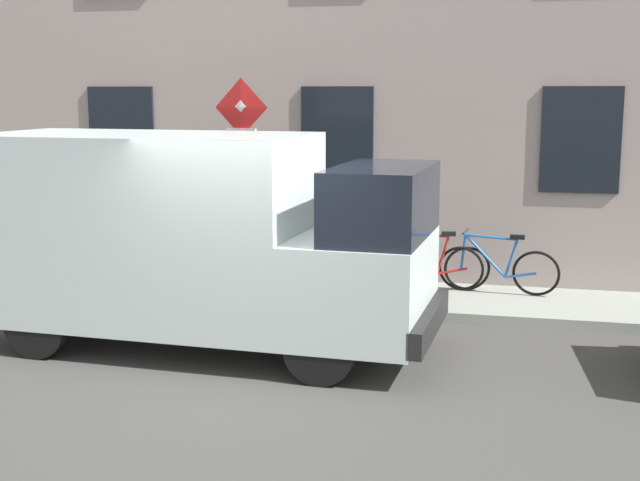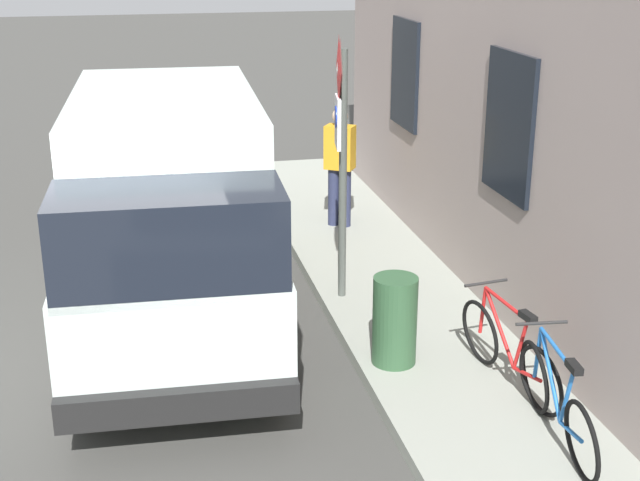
# 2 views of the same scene
# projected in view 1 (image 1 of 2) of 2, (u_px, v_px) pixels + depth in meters

# --- Properties ---
(ground_plane) EXTENTS (80.00, 80.00, 0.00)m
(ground_plane) POSITION_uv_depth(u_px,v_px,m) (254.00, 373.00, 9.23)
(ground_plane) COLOR #3E3D3A
(sidewalk_slab) EXTENTS (1.79, 14.78, 0.14)m
(sidewalk_slab) POSITION_uv_depth(u_px,v_px,m) (324.00, 295.00, 12.46)
(sidewalk_slab) COLOR gray
(sidewalk_slab) RESTS_ON ground_plane
(building_facade) EXTENTS (0.75, 12.78, 7.19)m
(building_facade) POSITION_uv_depth(u_px,v_px,m) (343.00, 50.00, 13.04)
(building_facade) COLOR gray
(building_facade) RESTS_ON ground_plane
(sign_post_stacked) EXTENTS (0.18, 0.56, 2.90)m
(sign_post_stacked) POSITION_uv_depth(u_px,v_px,m) (242.00, 158.00, 11.67)
(sign_post_stacked) COLOR #474C47
(sign_post_stacked) RESTS_ON sidewalk_slab
(delivery_van) EXTENTS (2.24, 5.42, 2.50)m
(delivery_van) POSITION_uv_depth(u_px,v_px,m) (195.00, 235.00, 9.97)
(delivery_van) COLOR silver
(delivery_van) RESTS_ON ground_plane
(bicycle_blue) EXTENTS (0.46, 1.71, 0.89)m
(bicycle_blue) POSITION_uv_depth(u_px,v_px,m) (498.00, 268.00, 12.16)
(bicycle_blue) COLOR black
(bicycle_blue) RESTS_ON sidewalk_slab
(bicycle_red) EXTENTS (0.47, 1.71, 0.89)m
(bicycle_red) POSITION_uv_depth(u_px,v_px,m) (430.00, 265.00, 12.37)
(bicycle_red) COLOR black
(bicycle_red) RESTS_ON sidewalk_slab
(pedestrian) EXTENTS (0.48, 0.44, 1.72)m
(pedestrian) POSITION_uv_depth(u_px,v_px,m) (98.00, 219.00, 13.01)
(pedestrian) COLOR #262B47
(pedestrian) RESTS_ON sidewalk_slab
(litter_bin) EXTENTS (0.44, 0.44, 0.90)m
(litter_bin) POSITION_uv_depth(u_px,v_px,m) (371.00, 270.00, 11.67)
(litter_bin) COLOR #2D5133
(litter_bin) RESTS_ON sidewalk_slab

